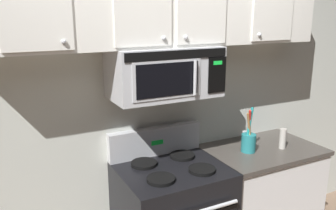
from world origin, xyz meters
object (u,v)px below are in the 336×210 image
Objects in this scene: pepper_mill at (283,139)px; over_range_microwave at (165,72)px; salt_shaker at (245,138)px; utensil_crock_teal at (249,140)px.

over_range_microwave is at bearing 168.84° from pepper_mill.
over_range_microwave is at bearing -178.12° from salt_shaker.
pepper_mill is (0.29, -0.07, -0.01)m from utensil_crock_teal.
over_range_microwave is 2.09× the size of utensil_crock_teal.
pepper_mill is (0.21, -0.22, 0.03)m from salt_shaker.
over_range_microwave is 0.90m from utensil_crock_teal.
over_range_microwave is 0.99m from salt_shaker.
salt_shaker is (0.08, 0.14, -0.04)m from utensil_crock_teal.
utensil_crock_teal is 0.17m from salt_shaker.
over_range_microwave reaches higher than pepper_mill.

